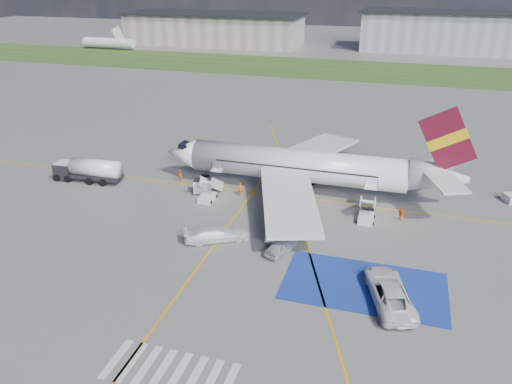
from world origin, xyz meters
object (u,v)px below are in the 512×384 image
gpu_cart (203,187)px  van_white_b (217,232)px  car_silver_a (281,246)px  van_white_a (390,289)px  car_silver_b (279,228)px  airliner (309,166)px  fuel_tanker (89,172)px

gpu_cart → van_white_b: size_ratio=0.50×
car_silver_a → van_white_a: size_ratio=0.65×
car_silver_b → van_white_a: van_white_a is taller
airliner → gpu_cart: airliner is taller
gpu_cart → van_white_b: van_white_b is taller
van_white_a → van_white_b: (-17.17, 5.31, -0.19)m
fuel_tanker → van_white_a: 41.17m
gpu_cart → fuel_tanker: bearing=164.8°
airliner → van_white_a: bearing=-61.5°
airliner → fuel_tanker: size_ratio=4.09×
car_silver_b → van_white_b: (-5.71, -2.83, 0.13)m
gpu_cart → van_white_a: size_ratio=0.40×
fuel_tanker → car_silver_a: 29.77m
gpu_cart → car_silver_a: gpu_cart is taller
gpu_cart → van_white_a: 27.70m
gpu_cart → van_white_a: bearing=-51.9°
fuel_tanker → gpu_cart: size_ratio=3.62×
airliner → van_white_a: airliner is taller
airliner → van_white_a: 22.38m
car_silver_a → airliner: bearing=-67.7°
airliner → car_silver_a: size_ratio=9.11×
fuel_tanker → van_white_b: size_ratio=1.81×
gpu_cart → car_silver_a: (12.53, -10.75, -0.13)m
car_silver_b → van_white_a: bearing=141.7°
car_silver_a → van_white_b: bearing=17.6°
fuel_tanker → car_silver_b: size_ratio=1.76×
car_silver_a → van_white_a: van_white_a is taller
fuel_tanker → van_white_a: (38.36, -14.95, -0.10)m
airliner → gpu_cart: (-12.27, -3.97, -2.57)m
car_silver_b → car_silver_a: bearing=105.8°
car_silver_a → fuel_tanker: bearing=1.6°
airliner → fuel_tanker: (-27.75, -4.62, -2.12)m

